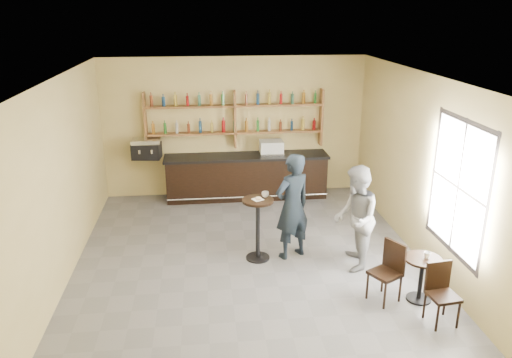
{
  "coord_description": "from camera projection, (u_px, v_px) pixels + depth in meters",
  "views": [
    {
      "loc": [
        -0.74,
        -7.76,
        4.23
      ],
      "look_at": [
        0.2,
        0.8,
        1.25
      ],
      "focal_mm": 35.0,
      "sensor_mm": 36.0,
      "label": 1
    }
  ],
  "objects": [
    {
      "name": "bar_counter",
      "position": [
        247.0,
        176.0,
        11.56
      ],
      "size": [
        3.75,
        0.73,
        1.01
      ],
      "primitive_type": null,
      "color": "black",
      "rests_on": "floor"
    },
    {
      "name": "wall_right",
      "position": [
        423.0,
        169.0,
        8.53
      ],
      "size": [
        0.0,
        7.0,
        7.0
      ],
      "primitive_type": "plane",
      "rotation": [
        1.57,
        0.0,
        -1.57
      ],
      "color": "tan",
      "rests_on": "floor"
    },
    {
      "name": "man_main",
      "position": [
        292.0,
        206.0,
        8.64
      ],
      "size": [
        0.83,
        0.72,
        1.91
      ],
      "primitive_type": "imported",
      "rotation": [
        0.0,
        0.0,
        3.6
      ],
      "color": "black",
      "rests_on": "floor"
    },
    {
      "name": "ceiling",
      "position": [
        249.0,
        77.0,
        7.7
      ],
      "size": [
        7.0,
        7.0,
        0.0
      ],
      "primitive_type": "plane",
      "rotation": [
        3.14,
        0.0,
        0.0
      ],
      "color": "white",
      "rests_on": "wall_back"
    },
    {
      "name": "chair_south",
      "position": [
        443.0,
        295.0,
        6.91
      ],
      "size": [
        0.43,
        0.43,
        0.88
      ],
      "primitive_type": null,
      "rotation": [
        0.0,
        0.0,
        0.12
      ],
      "color": "black",
      "rests_on": "floor"
    },
    {
      "name": "wall_front",
      "position": [
        283.0,
        288.0,
        4.94
      ],
      "size": [
        7.0,
        0.0,
        7.0
      ],
      "primitive_type": "plane",
      "rotation": [
        -1.57,
        0.0,
        0.0
      ],
      "color": "tan",
      "rests_on": "floor"
    },
    {
      "name": "cafe_table",
      "position": [
        421.0,
        279.0,
        7.5
      ],
      "size": [
        0.59,
        0.59,
        0.71
      ],
      "primitive_type": null,
      "rotation": [
        0.0,
        0.0,
        0.07
      ],
      "color": "black",
      "rests_on": "floor"
    },
    {
      "name": "patron_second",
      "position": [
        355.0,
        218.0,
        8.3
      ],
      "size": [
        0.85,
        1.0,
        1.8
      ],
      "primitive_type": "imported",
      "rotation": [
        0.0,
        0.0,
        -1.79
      ],
      "color": "gray",
      "rests_on": "floor"
    },
    {
      "name": "pastry_case",
      "position": [
        271.0,
        148.0,
        11.4
      ],
      "size": [
        0.59,
        0.49,
        0.33
      ],
      "primitive_type": null,
      "rotation": [
        0.0,
        0.0,
        -0.11
      ],
      "color": "silver",
      "rests_on": "bar_counter"
    },
    {
      "name": "wall_back",
      "position": [
        235.0,
        127.0,
        11.51
      ],
      "size": [
        7.0,
        0.0,
        7.0
      ],
      "primitive_type": "plane",
      "rotation": [
        1.57,
        0.0,
        0.0
      ],
      "color": "tan",
      "rests_on": "floor"
    },
    {
      "name": "cup_cafe",
      "position": [
        427.0,
        255.0,
        7.37
      ],
      "size": [
        0.12,
        0.12,
        0.09
      ],
      "primitive_type": "imported",
      "rotation": [
        0.0,
        0.0,
        0.19
      ],
      "color": "white",
      "rests_on": "cafe_table"
    },
    {
      "name": "espresso_machine",
      "position": [
        147.0,
        149.0,
        11.09
      ],
      "size": [
        0.66,
        0.47,
        0.44
      ],
      "primitive_type": null,
      "rotation": [
        0.0,
        0.0,
        -0.12
      ],
      "color": "black",
      "rests_on": "bar_counter"
    },
    {
      "name": "window_frame",
      "position": [
        458.0,
        188.0,
        7.37
      ],
      "size": [
        0.04,
        1.7,
        2.1
      ],
      "primitive_type": null,
      "color": "black",
      "rests_on": "wall_right"
    },
    {
      "name": "pedestal_table",
      "position": [
        258.0,
        229.0,
        8.68
      ],
      "size": [
        0.68,
        0.68,
        1.12
      ],
      "primitive_type": null,
      "rotation": [
        0.0,
        0.0,
        -0.3
      ],
      "color": "black",
      "rests_on": "floor"
    },
    {
      "name": "floor",
      "position": [
        250.0,
        261.0,
        8.75
      ],
      "size": [
        7.0,
        7.0,
        0.0
      ],
      "primitive_type": "plane",
      "color": "slate",
      "rests_on": "ground"
    },
    {
      "name": "window_pane",
      "position": [
        458.0,
        188.0,
        7.37
      ],
      "size": [
        0.0,
        2.0,
        2.0
      ],
      "primitive_type": "plane",
      "rotation": [
        1.57,
        0.0,
        -1.57
      ],
      "color": "white",
      "rests_on": "wall_right"
    },
    {
      "name": "napkin",
      "position": [
        258.0,
        199.0,
        8.49
      ],
      "size": [
        0.23,
        0.23,
        0.0
      ],
      "primitive_type": "cube",
      "rotation": [
        0.0,
        0.0,
        0.48
      ],
      "color": "white",
      "rests_on": "pedestal_table"
    },
    {
      "name": "chair_west",
      "position": [
        385.0,
        273.0,
        7.45
      ],
      "size": [
        0.55,
        0.55,
        0.93
      ],
      "primitive_type": null,
      "rotation": [
        0.0,
        0.0,
        -1.07
      ],
      "color": "black",
      "rests_on": "floor"
    },
    {
      "name": "donut",
      "position": [
        258.0,
        198.0,
        8.48
      ],
      "size": [
        0.13,
        0.13,
        0.04
      ],
      "primitive_type": "torus",
      "rotation": [
        0.0,
        0.0,
        -0.16
      ],
      "color": "#BE8845",
      "rests_on": "napkin"
    },
    {
      "name": "shelf_unit",
      "position": [
        235.0,
        119.0,
        11.32
      ],
      "size": [
        4.0,
        0.26,
        1.4
      ],
      "primitive_type": null,
      "color": "brown",
      "rests_on": "wall_back"
    },
    {
      "name": "liquor_bottles",
      "position": [
        235.0,
        112.0,
        11.26
      ],
      "size": [
        3.68,
        0.1,
        1.0
      ],
      "primitive_type": null,
      "color": "#8C5919",
      "rests_on": "shelf_unit"
    },
    {
      "name": "wall_left",
      "position": [
        61.0,
        182.0,
        7.91
      ],
      "size": [
        0.0,
        7.0,
        7.0
      ],
      "primitive_type": "plane",
      "rotation": [
        1.57,
        0.0,
        1.57
      ],
      "color": "tan",
      "rests_on": "floor"
    },
    {
      "name": "cup_pedestal",
      "position": [
        265.0,
        194.0,
        8.58
      ],
      "size": [
        0.13,
        0.13,
        0.1
      ],
      "primitive_type": "imported",
      "rotation": [
        0.0,
        0.0,
        -0.02
      ],
      "color": "white",
      "rests_on": "pedestal_table"
    }
  ]
}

